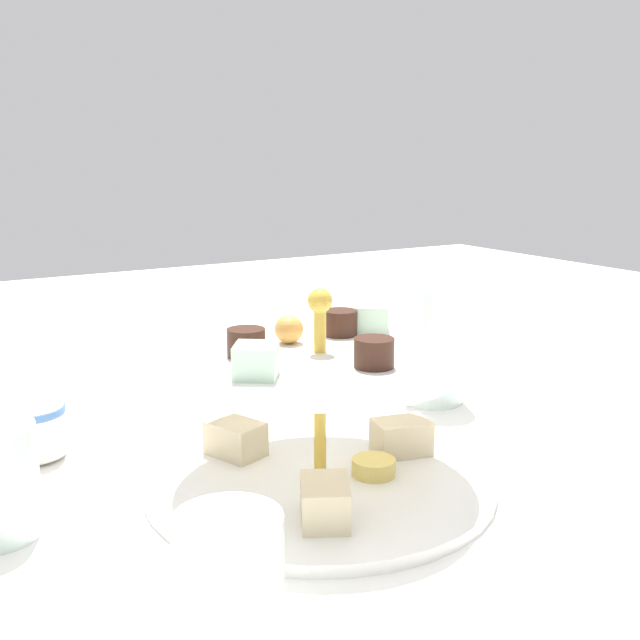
{
  "coord_description": "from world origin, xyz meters",
  "views": [
    {
      "loc": [
        -0.3,
        -0.5,
        0.27
      ],
      "look_at": [
        0.0,
        0.0,
        0.14
      ],
      "focal_mm": 42.53,
      "sensor_mm": 36.0,
      "label": 1
    }
  ],
  "objects_px": {
    "water_glass_tall_right": "(433,345)",
    "teacup_with_saucer": "(33,435)",
    "water_glass_mid_back": "(229,587)",
    "tiered_serving_stand": "(320,426)",
    "butter_knife_right": "(179,390)"
  },
  "relations": [
    {
      "from": "tiered_serving_stand",
      "to": "teacup_with_saucer",
      "type": "height_order",
      "value": "tiered_serving_stand"
    },
    {
      "from": "water_glass_tall_right",
      "to": "water_glass_mid_back",
      "type": "relative_size",
      "value": 1.54
    },
    {
      "from": "teacup_with_saucer",
      "to": "water_glass_mid_back",
      "type": "height_order",
      "value": "water_glass_mid_back"
    },
    {
      "from": "water_glass_tall_right",
      "to": "water_glass_mid_back",
      "type": "xyz_separation_m",
      "value": [
        -0.37,
        -0.28,
        -0.02
      ]
    },
    {
      "from": "butter_knife_right",
      "to": "water_glass_tall_right",
      "type": "bearing_deg",
      "value": 144.28
    },
    {
      "from": "teacup_with_saucer",
      "to": "water_glass_tall_right",
      "type": "bearing_deg",
      "value": -7.3
    },
    {
      "from": "tiered_serving_stand",
      "to": "water_glass_mid_back",
      "type": "xyz_separation_m",
      "value": [
        -0.15,
        -0.16,
        -0.01
      ]
    },
    {
      "from": "tiered_serving_stand",
      "to": "water_glass_tall_right",
      "type": "relative_size",
      "value": 2.26
    },
    {
      "from": "tiered_serving_stand",
      "to": "water_glass_mid_back",
      "type": "height_order",
      "value": "tiered_serving_stand"
    },
    {
      "from": "water_glass_tall_right",
      "to": "teacup_with_saucer",
      "type": "distance_m",
      "value": 0.42
    },
    {
      "from": "water_glass_tall_right",
      "to": "teacup_with_saucer",
      "type": "xyz_separation_m",
      "value": [
        -0.41,
        0.05,
        -0.04
      ]
    },
    {
      "from": "tiered_serving_stand",
      "to": "butter_knife_right",
      "type": "xyz_separation_m",
      "value": [
        -0.01,
        0.3,
        -0.05
      ]
    },
    {
      "from": "water_glass_tall_right",
      "to": "butter_knife_right",
      "type": "xyz_separation_m",
      "value": [
        -0.23,
        0.18,
        -0.06
      ]
    },
    {
      "from": "tiered_serving_stand",
      "to": "teacup_with_saucer",
      "type": "distance_m",
      "value": 0.26
    },
    {
      "from": "tiered_serving_stand",
      "to": "butter_knife_right",
      "type": "height_order",
      "value": "tiered_serving_stand"
    }
  ]
}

